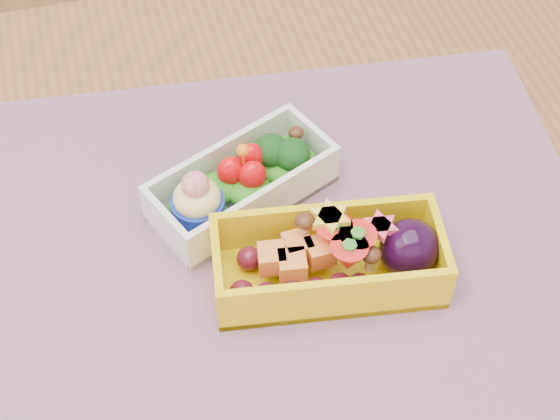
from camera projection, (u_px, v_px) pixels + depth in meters
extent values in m
cube|color=brown|center=(244.00, 282.00, 0.72)|extent=(1.20, 0.80, 0.04)
cylinder|color=brown|center=(539.00, 168.00, 1.31)|extent=(0.06, 0.06, 0.71)
cube|color=gray|center=(273.00, 245.00, 0.72)|extent=(0.60, 0.48, 0.00)
cube|color=silver|center=(242.00, 183.00, 0.73)|extent=(0.18, 0.13, 0.04)
ellipsoid|color=green|center=(242.00, 188.00, 0.74)|extent=(0.16, 0.11, 0.02)
cylinder|color=#162DA6|center=(199.00, 212.00, 0.71)|extent=(0.05, 0.05, 0.03)
sphere|color=red|center=(195.00, 185.00, 0.69)|extent=(0.02, 0.02, 0.02)
ellipsoid|color=red|center=(231.00, 171.00, 0.72)|extent=(0.02, 0.02, 0.03)
ellipsoid|color=red|center=(252.00, 176.00, 0.72)|extent=(0.02, 0.02, 0.03)
ellipsoid|color=red|center=(251.00, 158.00, 0.73)|extent=(0.02, 0.02, 0.03)
sphere|color=orange|center=(243.00, 150.00, 0.71)|extent=(0.01, 0.01, 0.01)
ellipsoid|color=black|center=(271.00, 150.00, 0.74)|extent=(0.03, 0.03, 0.03)
ellipsoid|color=black|center=(292.00, 154.00, 0.74)|extent=(0.03, 0.03, 0.03)
ellipsoid|color=#3F2111|center=(296.00, 133.00, 0.75)|extent=(0.01, 0.01, 0.01)
cube|color=yellow|center=(329.00, 261.00, 0.68)|extent=(0.19, 0.11, 0.05)
ellipsoid|color=#5A1023|center=(282.00, 276.00, 0.68)|extent=(0.10, 0.06, 0.02)
cube|color=#DC5D26|center=(295.00, 255.00, 0.67)|extent=(0.05, 0.05, 0.02)
cone|color=red|center=(333.00, 237.00, 0.67)|extent=(0.03, 0.03, 0.03)
cone|color=red|center=(357.00, 246.00, 0.67)|extent=(0.03, 0.03, 0.03)
cone|color=red|center=(348.00, 258.00, 0.66)|extent=(0.03, 0.03, 0.03)
cylinder|color=yellow|center=(330.00, 217.00, 0.66)|extent=(0.03, 0.03, 0.01)
cylinder|color=#E53F5B|center=(380.00, 226.00, 0.66)|extent=(0.03, 0.03, 0.01)
ellipsoid|color=#3F2111|center=(304.00, 234.00, 0.68)|extent=(0.02, 0.02, 0.01)
ellipsoid|color=#3F2111|center=(370.00, 261.00, 0.66)|extent=(0.02, 0.02, 0.01)
ellipsoid|color=black|center=(409.00, 249.00, 0.68)|extent=(0.05, 0.05, 0.05)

